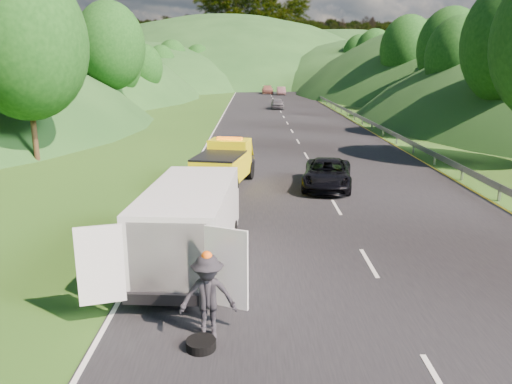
{
  "coord_description": "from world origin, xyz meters",
  "views": [
    {
      "loc": [
        -0.52,
        -15.99,
        5.87
      ],
      "look_at": [
        -0.38,
        1.61,
        1.3
      ],
      "focal_mm": 35.0,
      "sensor_mm": 36.0,
      "label": 1
    }
  ],
  "objects_px": {
    "worker": "(209,338)",
    "passing_suv": "(327,188)",
    "child": "(198,244)",
    "white_van": "(191,222)",
    "spare_tire": "(201,349)",
    "tow_truck": "(225,164)",
    "woman": "(189,228)",
    "suitcase": "(141,223)"
  },
  "relations": [
    {
      "from": "worker",
      "to": "passing_suv",
      "type": "distance_m",
      "value": 14.33
    },
    {
      "from": "white_van",
      "to": "passing_suv",
      "type": "relative_size",
      "value": 1.47
    },
    {
      "from": "spare_tire",
      "to": "worker",
      "type": "bearing_deg",
      "value": 74.78
    },
    {
      "from": "tow_truck",
      "to": "white_van",
      "type": "height_order",
      "value": "white_van"
    },
    {
      "from": "white_van",
      "to": "child",
      "type": "distance_m",
      "value": 2.38
    },
    {
      "from": "suitcase",
      "to": "worker",
      "type": "bearing_deg",
      "value": -67.43
    },
    {
      "from": "suitcase",
      "to": "passing_suv",
      "type": "relative_size",
      "value": 0.11
    },
    {
      "from": "woman",
      "to": "child",
      "type": "xyz_separation_m",
      "value": [
        0.51,
        -1.63,
        0.0
      ]
    },
    {
      "from": "woman",
      "to": "tow_truck",
      "type": "bearing_deg",
      "value": -40.61
    },
    {
      "from": "white_van",
      "to": "woman",
      "type": "distance_m",
      "value": 3.86
    },
    {
      "from": "tow_truck",
      "to": "woman",
      "type": "relative_size",
      "value": 3.33
    },
    {
      "from": "child",
      "to": "white_van",
      "type": "bearing_deg",
      "value": -55.96
    },
    {
      "from": "woman",
      "to": "passing_suv",
      "type": "height_order",
      "value": "woman"
    },
    {
      "from": "white_van",
      "to": "child",
      "type": "bearing_deg",
      "value": 94.62
    },
    {
      "from": "white_van",
      "to": "child",
      "type": "xyz_separation_m",
      "value": [
        -0.04,
        1.92,
        -1.4
      ]
    },
    {
      "from": "woman",
      "to": "child",
      "type": "bearing_deg",
      "value": 165.55
    },
    {
      "from": "white_van",
      "to": "passing_suv",
      "type": "xyz_separation_m",
      "value": [
        5.39,
        9.61,
        -1.4
      ]
    },
    {
      "from": "tow_truck",
      "to": "worker",
      "type": "bearing_deg",
      "value": -77.03
    },
    {
      "from": "tow_truck",
      "to": "child",
      "type": "relative_size",
      "value": 5.96
    },
    {
      "from": "tow_truck",
      "to": "suitcase",
      "type": "relative_size",
      "value": 10.89
    },
    {
      "from": "white_van",
      "to": "suitcase",
      "type": "distance_m",
      "value": 4.25
    },
    {
      "from": "suitcase",
      "to": "spare_tire",
      "type": "height_order",
      "value": "suitcase"
    },
    {
      "from": "woman",
      "to": "child",
      "type": "relative_size",
      "value": 1.79
    },
    {
      "from": "woman",
      "to": "spare_tire",
      "type": "relative_size",
      "value": 2.63
    },
    {
      "from": "worker",
      "to": "spare_tire",
      "type": "relative_size",
      "value": 3.01
    },
    {
      "from": "worker",
      "to": "spare_tire",
      "type": "distance_m",
      "value": 0.48
    },
    {
      "from": "white_van",
      "to": "worker",
      "type": "xyz_separation_m",
      "value": [
        0.82,
        -3.97,
        -1.4
      ]
    },
    {
      "from": "suitcase",
      "to": "passing_suv",
      "type": "distance_m",
      "value": 9.84
    },
    {
      "from": "suitcase",
      "to": "spare_tire",
      "type": "distance_m",
      "value": 8.38
    },
    {
      "from": "suitcase",
      "to": "passing_suv",
      "type": "height_order",
      "value": "passing_suv"
    },
    {
      "from": "spare_tire",
      "to": "passing_suv",
      "type": "xyz_separation_m",
      "value": [
        4.7,
        14.04,
        0.0
      ]
    },
    {
      "from": "child",
      "to": "spare_tire",
      "type": "height_order",
      "value": "child"
    },
    {
      "from": "tow_truck",
      "to": "woman",
      "type": "height_order",
      "value": "tow_truck"
    },
    {
      "from": "child",
      "to": "spare_tire",
      "type": "relative_size",
      "value": 1.47
    },
    {
      "from": "woman",
      "to": "suitcase",
      "type": "xyz_separation_m",
      "value": [
        -1.71,
        -0.13,
        0.26
      ]
    },
    {
      "from": "child",
      "to": "spare_tire",
      "type": "bearing_deg",
      "value": -50.51
    },
    {
      "from": "tow_truck",
      "to": "passing_suv",
      "type": "distance_m",
      "value": 5.07
    },
    {
      "from": "tow_truck",
      "to": "white_van",
      "type": "distance_m",
      "value": 9.96
    },
    {
      "from": "white_van",
      "to": "worker",
      "type": "height_order",
      "value": "white_van"
    },
    {
      "from": "white_van",
      "to": "passing_suv",
      "type": "bearing_deg",
      "value": 64.27
    },
    {
      "from": "tow_truck",
      "to": "passing_suv",
      "type": "height_order",
      "value": "tow_truck"
    },
    {
      "from": "tow_truck",
      "to": "white_van",
      "type": "relative_size",
      "value": 0.78
    }
  ]
}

